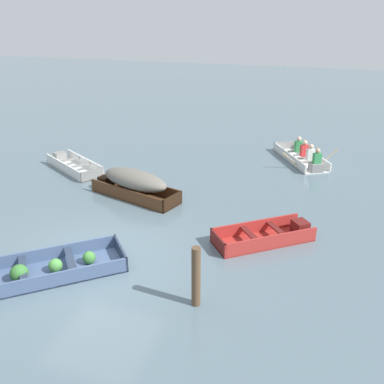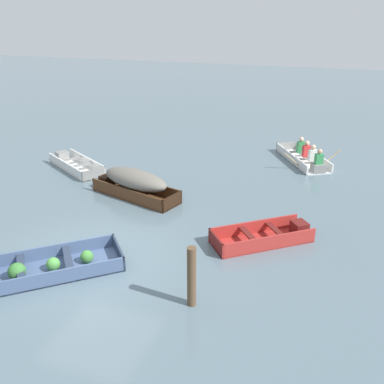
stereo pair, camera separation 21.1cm
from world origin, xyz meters
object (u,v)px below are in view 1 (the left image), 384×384
mooring_post (196,277)px  skiff_dark_varnish_near_moored (134,182)px  skiff_red_mid_moored (267,236)px  rowboat_white_with_crew (303,157)px  skiff_white_outer_moored (73,165)px  dinghy_slate_blue_foreground (42,270)px

mooring_post → skiff_dark_varnish_near_moored: bearing=127.9°
skiff_dark_varnish_near_moored → skiff_red_mid_moored: skiff_dark_varnish_near_moored is taller
skiff_dark_varnish_near_moored → rowboat_white_with_crew: 6.98m
skiff_white_outer_moored → rowboat_white_with_crew: (8.10, 3.46, 0.10)m
skiff_white_outer_moored → mooring_post: (6.86, -6.16, 0.52)m
skiff_red_mid_moored → skiff_white_outer_moored: skiff_red_mid_moored is taller
dinghy_slate_blue_foreground → mooring_post: bearing=2.2°
skiff_red_mid_moored → mooring_post: mooring_post is taller
skiff_white_outer_moored → mooring_post: bearing=-41.9°
skiff_dark_varnish_near_moored → rowboat_white_with_crew: bearing=46.9°
rowboat_white_with_crew → skiff_red_mid_moored: bearing=-92.7°
dinghy_slate_blue_foreground → skiff_red_mid_moored: 5.53m
skiff_white_outer_moored → rowboat_white_with_crew: 8.81m
skiff_dark_varnish_near_moored → mooring_post: bearing=-52.1°
dinghy_slate_blue_foreground → rowboat_white_with_crew: bearing=63.7°
skiff_dark_varnish_near_moored → skiff_white_outer_moored: 3.73m
skiff_white_outer_moored → mooring_post: 9.23m
skiff_red_mid_moored → skiff_white_outer_moored: size_ratio=0.89×
skiff_red_mid_moored → mooring_post: (-0.94, -3.06, 0.52)m
dinghy_slate_blue_foreground → rowboat_white_with_crew: 10.88m
mooring_post → skiff_white_outer_moored: bearing=138.1°
skiff_red_mid_moored → rowboat_white_with_crew: rowboat_white_with_crew is taller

